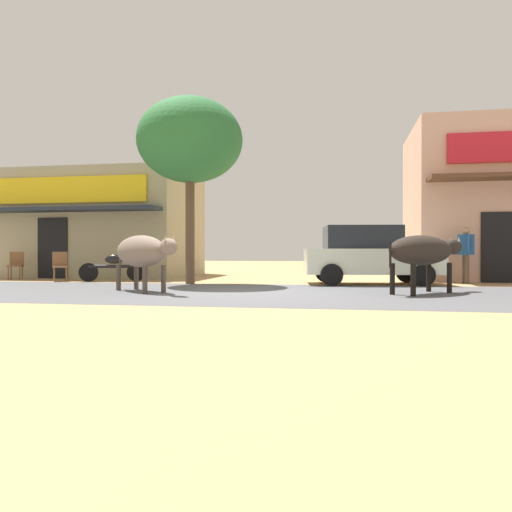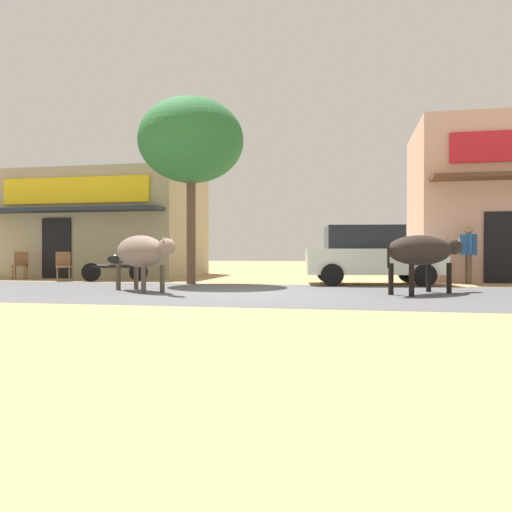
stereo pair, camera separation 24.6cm
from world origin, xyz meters
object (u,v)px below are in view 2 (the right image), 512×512
(cow_far_dark, at_px, (422,251))
(parked_hatchback_car, at_px, (369,254))
(cafe_chair_by_doorway, at_px, (20,264))
(roadside_tree, at_px, (191,141))
(cafe_chair_near_tree, at_px, (63,265))
(cow_near_brown, at_px, (141,252))
(pedestrian_by_shop, at_px, (468,250))
(parked_motorcycle, at_px, (116,266))

(cow_far_dark, bearing_deg, parked_hatchback_car, 107.95)
(cafe_chair_by_doorway, bearing_deg, cow_far_dark, -16.43)
(roadside_tree, bearing_deg, cafe_chair_near_tree, 172.69)
(cow_near_brown, distance_m, pedestrian_by_shop, 9.14)
(parked_motorcycle, bearing_deg, cafe_chair_by_doorway, 170.68)
(roadside_tree, height_order, pedestrian_by_shop, roadside_tree)
(cow_far_dark, bearing_deg, parked_motorcycle, 160.60)
(roadside_tree, relative_size, parked_hatchback_car, 1.36)
(roadside_tree, relative_size, cow_near_brown, 2.34)
(cow_near_brown, bearing_deg, parked_hatchback_car, 34.87)
(parked_motorcycle, relative_size, cow_near_brown, 0.84)
(parked_hatchback_car, bearing_deg, cafe_chair_near_tree, -178.80)
(parked_hatchback_car, relative_size, cow_near_brown, 1.73)
(cow_far_dark, bearing_deg, cafe_chair_near_tree, 164.35)
(parked_motorcycle, distance_m, pedestrian_by_shop, 10.50)
(parked_hatchback_car, xyz_separation_m, cow_near_brown, (-5.24, -3.65, 0.07))
(cow_far_dark, distance_m, cafe_chair_near_tree, 10.81)
(pedestrian_by_shop, distance_m, cafe_chair_by_doorway, 14.27)
(parked_motorcycle, bearing_deg, roadside_tree, -14.83)
(parked_motorcycle, relative_size, cow_far_dark, 0.84)
(cow_far_dark, height_order, cafe_chair_near_tree, cow_far_dark)
(cafe_chair_near_tree, bearing_deg, pedestrian_by_shop, 4.30)
(pedestrian_by_shop, bearing_deg, cafe_chair_near_tree, -175.70)
(cow_far_dark, xyz_separation_m, pedestrian_by_shop, (1.77, 3.83, 0.03))
(cow_near_brown, relative_size, cow_far_dark, 1.00)
(cow_near_brown, distance_m, cow_far_dark, 6.27)
(pedestrian_by_shop, relative_size, cafe_chair_near_tree, 1.78)
(cafe_chair_near_tree, height_order, cafe_chair_by_doorway, same)
(parked_hatchback_car, height_order, cafe_chair_by_doorway, parked_hatchback_car)
(cow_far_dark, relative_size, cafe_chair_by_doorway, 2.46)
(parked_hatchback_car, bearing_deg, roadside_tree, -171.37)
(roadside_tree, xyz_separation_m, parked_motorcycle, (-2.68, 0.71, -3.61))
(roadside_tree, xyz_separation_m, cafe_chair_near_tree, (-4.39, 0.56, -3.56))
(pedestrian_by_shop, bearing_deg, roadside_tree, -169.24)
(roadside_tree, xyz_separation_m, cow_far_dark, (6.01, -2.35, -3.14))
(roadside_tree, distance_m, cow_far_dark, 7.18)
(parked_motorcycle, bearing_deg, cow_near_brown, -55.86)
(cafe_chair_near_tree, xyz_separation_m, cafe_chair_by_doorway, (-2.08, 0.77, 0.00))
(cow_near_brown, xyz_separation_m, cow_far_dark, (6.25, 0.54, 0.02))
(parked_motorcycle, bearing_deg, pedestrian_by_shop, 4.21)
(parked_hatchback_car, height_order, pedestrian_by_shop, pedestrian_by_shop)
(roadside_tree, relative_size, cafe_chair_by_doorway, 5.76)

